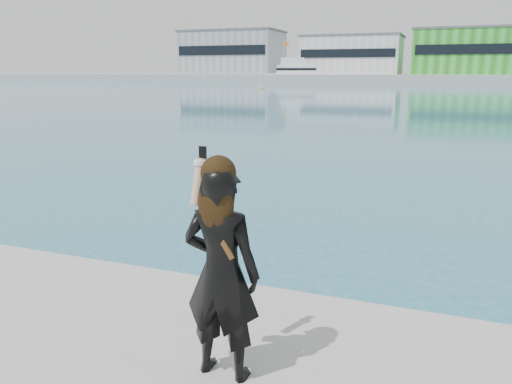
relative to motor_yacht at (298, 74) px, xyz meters
The scene contains 8 objects.
far_quay 35.85m from the motor_yacht, 25.55° to the left, with size 320.00×40.00×2.00m, color #9E9E99.
warehouse_grey_left 26.94m from the motor_yacht, 149.36° to the left, with size 26.52×16.36×11.50m.
warehouse_white 17.55m from the motor_yacht, 52.46° to the left, with size 24.48×15.35×9.50m.
warehouse_green 42.81m from the motor_yacht, 18.42° to the left, with size 30.60×16.36×10.50m.
flagpole_left 9.59m from the motor_yacht, 130.86° to the left, with size 1.28×0.16×8.00m.
motor_yacht is the anchor object (origin of this frame).
buoy_far 40.01m from the motor_yacht, 82.58° to the right, with size 0.50×0.50×0.50m, color yellow.
woman 119.57m from the motor_yacht, 74.31° to the right, with size 0.58×0.39×1.68m.
Camera 1 is at (1.42, -3.58, 3.01)m, focal length 35.00 mm.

